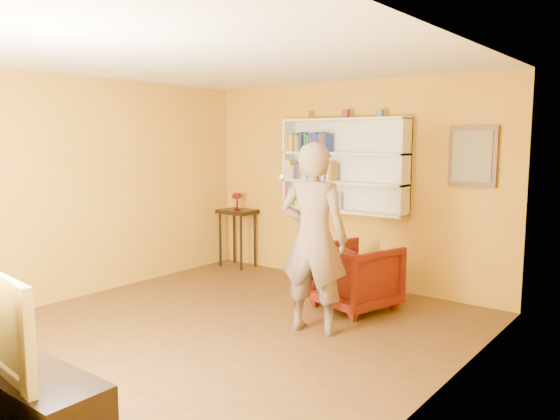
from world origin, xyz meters
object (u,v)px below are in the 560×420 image
object	(u,v)px
ruby_lustre	(237,197)
television	(15,317)
person	(313,238)
tv_cabinet	(20,405)
console_table	(237,220)
bookshelf	(346,166)
armchair	(355,276)

from	to	relation	value
ruby_lustre	television	xyz separation A→B (m)	(2.24, -4.50, -0.22)
person	tv_cabinet	distance (m)	2.96
console_table	person	size ratio (longest dim) A/B	0.46
console_table	tv_cabinet	bearing A→B (deg)	-63.59
bookshelf	television	bearing A→B (deg)	-84.72
armchair	tv_cabinet	distance (m)	3.79
armchair	person	distance (m)	1.08
bookshelf	console_table	distance (m)	2.01
bookshelf	ruby_lustre	xyz separation A→B (m)	(-1.80, -0.16, -0.53)
ruby_lustre	person	size ratio (longest dim) A/B	0.14
console_table	ruby_lustre	world-z (taller)	ruby_lustre
bookshelf	television	distance (m)	4.74
armchair	bookshelf	bearing A→B (deg)	-36.40
tv_cabinet	ruby_lustre	bearing A→B (deg)	116.41
bookshelf	tv_cabinet	size ratio (longest dim) A/B	1.22
bookshelf	tv_cabinet	xyz separation A→B (m)	(0.43, -4.66, -1.33)
console_table	bookshelf	bearing A→B (deg)	5.05
console_table	ruby_lustre	distance (m)	0.34
bookshelf	tv_cabinet	world-z (taller)	bookshelf
bookshelf	ruby_lustre	distance (m)	1.89
armchair	television	size ratio (longest dim) A/B	0.76
console_table	person	world-z (taller)	person
bookshelf	person	world-z (taller)	bookshelf
person	armchair	bearing A→B (deg)	-102.56
armchair	person	world-z (taller)	person
console_table	armchair	distance (m)	2.62
bookshelf	console_table	xyz separation A→B (m)	(-1.80, -0.16, -0.87)
bookshelf	television	world-z (taller)	bookshelf
armchair	console_table	bearing A→B (deg)	-0.47
console_table	ruby_lustre	xyz separation A→B (m)	(0.00, -0.00, 0.34)
ruby_lustre	television	world-z (taller)	television
ruby_lustre	television	distance (m)	5.03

